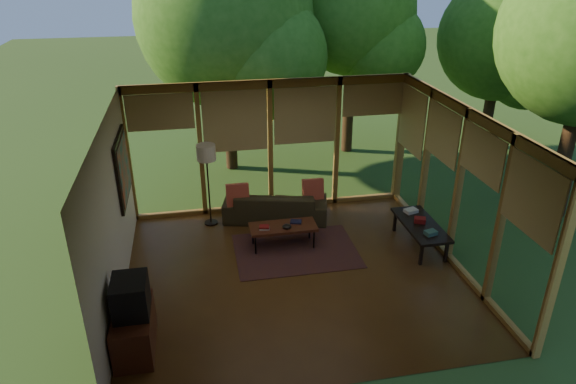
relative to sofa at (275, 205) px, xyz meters
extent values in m
plane|color=#5A3717|center=(-0.01, -2.00, -0.30)|extent=(5.50, 5.50, 0.00)
plane|color=silver|center=(-0.01, -2.00, 2.40)|extent=(5.50, 5.50, 0.00)
cube|color=beige|center=(-2.76, -2.00, 1.05)|extent=(0.04, 5.00, 2.70)
cube|color=beige|center=(-0.01, -4.50, 1.05)|extent=(5.50, 0.04, 2.70)
cube|color=olive|center=(-0.01, 0.50, 1.05)|extent=(5.50, 0.12, 2.70)
cube|color=olive|center=(2.74, -2.00, 1.05)|extent=(0.12, 5.00, 2.70)
plane|color=#2F4F1D|center=(7.99, 6.00, -0.31)|extent=(40.00, 40.00, 0.00)
cylinder|color=#362313|center=(-0.62, 2.93, 1.98)|extent=(0.28, 0.28, 4.56)
sphere|color=#255413|center=(-0.62, 2.93, 3.25)|extent=(3.96, 3.96, 3.96)
cylinder|color=#362313|center=(2.54, 3.59, 2.00)|extent=(0.28, 0.28, 4.59)
sphere|color=#255413|center=(2.54, 3.59, 3.27)|extent=(3.09, 3.09, 3.09)
cylinder|color=#362313|center=(6.27, 2.99, 1.58)|extent=(0.28, 0.28, 3.76)
sphere|color=#255413|center=(6.27, 2.99, 2.62)|extent=(3.13, 3.13, 3.13)
cube|color=brown|center=(0.15, -1.31, -0.29)|extent=(2.17, 1.54, 0.01)
imported|color=#352E1A|center=(0.00, 0.00, 0.00)|extent=(2.17, 1.26, 0.60)
cube|color=maroon|center=(-0.75, -0.05, 0.30)|extent=(0.44, 0.23, 0.46)
cube|color=maroon|center=(0.75, -0.05, 0.29)|extent=(0.42, 0.22, 0.44)
cube|color=beige|center=(-0.39, -1.15, 0.14)|extent=(0.19, 0.15, 0.03)
cube|color=maroon|center=(-0.39, -1.15, 0.17)|extent=(0.20, 0.16, 0.03)
cube|color=black|center=(0.21, -1.02, 0.14)|extent=(0.23, 0.20, 0.03)
ellipsoid|color=black|center=(0.01, -1.20, 0.16)|extent=(0.16, 0.16, 0.07)
cube|color=#512416|center=(-2.48, -3.34, 0.00)|extent=(0.50, 1.00, 0.60)
cube|color=black|center=(-2.46, -3.34, 0.55)|extent=(0.45, 0.55, 0.50)
cube|color=#366055|center=(2.39, -1.94, 0.19)|extent=(0.23, 0.19, 0.07)
cube|color=maroon|center=(2.39, -1.49, 0.20)|extent=(0.24, 0.21, 0.09)
cube|color=beige|center=(2.39, -1.09, 0.19)|extent=(0.27, 0.23, 0.06)
cylinder|color=black|center=(-1.29, 0.03, -0.28)|extent=(0.26, 0.26, 0.03)
cylinder|color=black|center=(-1.29, 0.03, 0.49)|extent=(0.03, 0.03, 1.52)
cylinder|color=beige|center=(-1.29, 0.03, 1.20)|extent=(0.36, 0.36, 0.30)
cube|color=#512416|center=(-0.04, -1.10, 0.10)|extent=(1.20, 0.50, 0.05)
cylinder|color=black|center=(-0.57, -1.28, -0.11)|extent=(0.03, 0.03, 0.38)
cylinder|color=black|center=(0.49, -1.28, -0.11)|extent=(0.03, 0.03, 0.38)
cylinder|color=black|center=(-0.57, -0.92, -0.11)|extent=(0.03, 0.03, 0.38)
cylinder|color=black|center=(0.49, -0.92, -0.11)|extent=(0.03, 0.03, 0.38)
cube|color=black|center=(2.39, -1.54, 0.13)|extent=(0.60, 1.40, 0.05)
cube|color=black|center=(2.16, -2.14, -0.10)|extent=(0.05, 0.05, 0.40)
cube|color=black|center=(2.62, -2.14, -0.10)|extent=(0.05, 0.05, 0.40)
cube|color=black|center=(2.16, -0.94, -0.10)|extent=(0.05, 0.05, 0.40)
cube|color=black|center=(2.62, -0.94, -0.10)|extent=(0.05, 0.05, 0.40)
cube|color=black|center=(-2.73, -0.60, 1.25)|extent=(0.05, 1.35, 1.15)
cube|color=#1A7178|center=(-2.70, -0.60, 1.25)|extent=(0.02, 1.20, 1.00)
camera|label=1|loc=(-1.48, -9.04, 4.59)|focal=32.00mm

